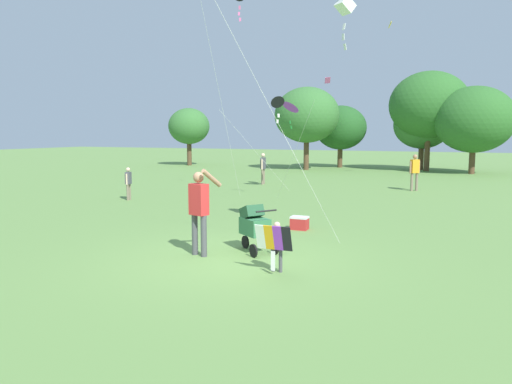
# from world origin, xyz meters

# --- Properties ---
(ground_plane) EXTENTS (120.00, 120.00, 0.00)m
(ground_plane) POSITION_xyz_m (0.00, 0.00, 0.00)
(ground_plane) COLOR #668E47
(treeline_distant) EXTENTS (38.09, 6.87, 6.53)m
(treeline_distant) POSITION_xyz_m (3.21, 24.96, 3.64)
(treeline_distant) COLOR brown
(treeline_distant) RESTS_ON ground
(child_with_butterfly_kite) EXTENTS (0.68, 0.33, 0.94)m
(child_with_butterfly_kite) POSITION_xyz_m (1.25, -0.53, 0.58)
(child_with_butterfly_kite) COLOR #4C4C51
(child_with_butterfly_kite) RESTS_ON ground
(person_adult_flyer) EXTENTS (0.66, 0.53, 1.83)m
(person_adult_flyer) POSITION_xyz_m (-0.66, -0.00, 1.06)
(person_adult_flyer) COLOR #4C4C51
(person_adult_flyer) RESTS_ON ground
(stroller) EXTENTS (1.05, 0.90, 1.03)m
(stroller) POSITION_xyz_m (0.27, 0.73, 0.61)
(stroller) COLOR black
(stroller) RESTS_ON ground
(kite_orange_delta) EXTENTS (0.55, 4.12, 8.11)m
(kite_orange_delta) POSITION_xyz_m (-4.10, 9.15, 7.67)
(kite_orange_delta) COLOR black
(kite_orange_delta) RESTS_ON ground
(kite_green_novelty) EXTENTS (2.31, 3.65, 3.89)m
(kite_green_novelty) POSITION_xyz_m (-2.69, 11.31, 3.61)
(kite_green_novelty) COLOR purple
(kite_green_novelty) RESTS_ON ground
(kite_blue_high) EXTENTS (2.57, 2.96, 3.93)m
(kite_blue_high) POSITION_xyz_m (-2.27, 8.76, 3.64)
(kite_blue_high) COLOR black
(kite_blue_high) RESTS_ON ground
(person_couple_left) EXTENTS (0.24, 0.49, 1.54)m
(person_couple_left) POSITION_xyz_m (-4.89, 13.57, 0.91)
(person_couple_left) COLOR #7F705B
(person_couple_left) RESTS_ON ground
(person_kid_running) EXTENTS (0.23, 0.39, 1.24)m
(person_kid_running) POSITION_xyz_m (-7.38, 6.27, 0.73)
(person_kid_running) COLOR #7F705B
(person_kid_running) RESTS_ON ground
(person_back_turned) EXTENTS (0.42, 0.38, 1.60)m
(person_back_turned) POSITION_xyz_m (2.28, 13.67, 0.95)
(person_back_turned) COLOR #7F705B
(person_back_turned) RESTS_ON ground
(cooler_box) EXTENTS (0.45, 0.33, 0.35)m
(cooler_box) POSITION_xyz_m (0.38, 3.45, 0.18)
(cooler_box) COLOR red
(cooler_box) RESTS_ON ground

